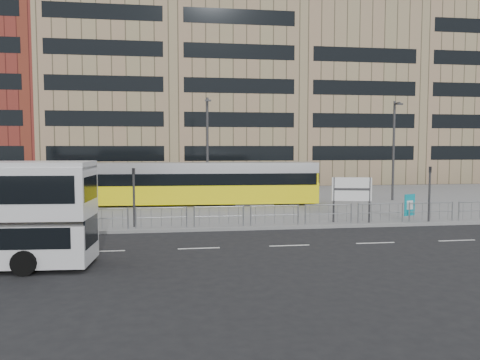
{
  "coord_description": "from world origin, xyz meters",
  "views": [
    {
      "loc": [
        -3.0,
        -23.88,
        4.4
      ],
      "look_at": [
        1.2,
        6.0,
        2.2
      ],
      "focal_mm": 35.0,
      "sensor_mm": 36.0,
      "label": 1
    }
  ],
  "objects": [
    {
      "name": "traffic_light_east",
      "position": [
        11.18,
        0.5,
        2.12
      ],
      "size": [
        0.23,
        0.25,
        3.1
      ],
      "rotation": [
        0.0,
        0.0,
        -0.43
      ],
      "color": "#2D2D30",
      "rests_on": "plaza"
    },
    {
      "name": "road_markings",
      "position": [
        1.0,
        -4.0,
        0.01
      ],
      "size": [
        62.0,
        0.12,
        0.01
      ],
      "primitive_type": "cube",
      "color": "white",
      "rests_on": "ground"
    },
    {
      "name": "plaza",
      "position": [
        0.0,
        12.0,
        0.07
      ],
      "size": [
        64.0,
        24.0,
        0.15
      ],
      "primitive_type": "cube",
      "color": "slate",
      "rests_on": "ground"
    },
    {
      "name": "kerb",
      "position": [
        0.0,
        0.05,
        0.07
      ],
      "size": [
        64.0,
        0.25,
        0.17
      ],
      "primitive_type": "cube",
      "color": "gray",
      "rests_on": "ground"
    },
    {
      "name": "tram",
      "position": [
        -5.68,
        10.07,
        1.68
      ],
      "size": [
        26.04,
        3.75,
        3.06
      ],
      "rotation": [
        0.0,
        0.0,
        -0.05
      ],
      "color": "yellow",
      "rests_on": "plaza"
    },
    {
      "name": "lamp_post_west",
      "position": [
        -0.53,
        11.25,
        4.44
      ],
      "size": [
        0.45,
        1.04,
        7.85
      ],
      "color": "#2D2D30",
      "rests_on": "plaza"
    },
    {
      "name": "pedestrian_barrier",
      "position": [
        2.0,
        0.5,
        0.98
      ],
      "size": [
        32.07,
        0.07,
        1.1
      ],
      "color": "gray",
      "rests_on": "plaza"
    },
    {
      "name": "ad_panel",
      "position": [
        10.17,
        0.79,
        1.04
      ],
      "size": [
        0.77,
        0.37,
        1.53
      ],
      "rotation": [
        0.0,
        0.0,
        0.4
      ],
      "color": "#2D2D30",
      "rests_on": "plaza"
    },
    {
      "name": "station_sign",
      "position": [
        6.73,
        0.8,
        1.89
      ],
      "size": [
        2.15,
        0.54,
        2.51
      ],
      "rotation": [
        0.0,
        0.0,
        -0.21
      ],
      "color": "#2D2D30",
      "rests_on": "plaza"
    },
    {
      "name": "ground",
      "position": [
        0.0,
        0.0,
        0.0
      ],
      "size": [
        120.0,
        120.0,
        0.0
      ],
      "primitive_type": "plane",
      "color": "black",
      "rests_on": "ground"
    },
    {
      "name": "traffic_light_west",
      "position": [
        -5.12,
        0.97,
        2.12
      ],
      "size": [
        0.18,
        0.21,
        3.1
      ],
      "rotation": [
        0.0,
        0.0,
        -0.06
      ],
      "color": "#2D2D30",
      "rests_on": "plaza"
    },
    {
      "name": "pedestrian",
      "position": [
        -8.4,
        7.14,
        0.96
      ],
      "size": [
        0.51,
        0.66,
        1.61
      ],
      "primitive_type": "imported",
      "rotation": [
        0.0,
        0.0,
        1.35
      ],
      "color": "black",
      "rests_on": "plaza"
    },
    {
      "name": "building_row",
      "position": [
        1.55,
        34.27,
        12.91
      ],
      "size": [
        70.4,
        18.4,
        31.2
      ],
      "color": "maroon",
      "rests_on": "ground"
    },
    {
      "name": "lamp_post_east",
      "position": [
        13.94,
        10.53,
        4.37
      ],
      "size": [
        0.45,
        1.04,
        7.71
      ],
      "color": "#2D2D30",
      "rests_on": "plaza"
    }
  ]
}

